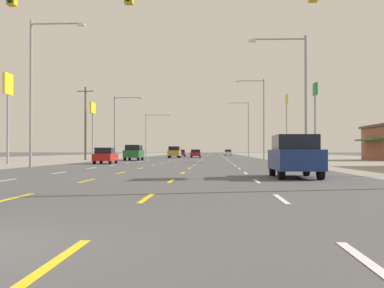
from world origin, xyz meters
The scene contains 23 objects.
ground_plane centered at (0.00, 66.00, 0.00)m, with size 572.00×572.00×0.00m, color #4C4C4F.
lot_apron_left centered at (-24.75, 66.00, 0.00)m, with size 28.00×440.00×0.01m, color gray.
lot_apron_right centered at (24.75, 66.00, 0.00)m, with size 28.00×440.00×0.01m, color gray.
lane_markings centered at (0.00, 104.50, 0.01)m, with size 10.64×227.60×0.01m.
signal_span_wire centered at (0.23, 11.94, 5.11)m, with size 26.91×0.53×9.07m.
suv_far_right_nearest centered at (7.24, 17.47, 1.03)m, with size 1.98×4.90×1.98m.
hatchback_far_left_near centered at (-6.86, 41.42, 0.78)m, with size 1.72×3.90×1.54m.
suv_far_left_mid centered at (-6.76, 57.68, 1.03)m, with size 1.98×4.90×1.98m.
suv_inner_left_midfar centered at (-3.41, 80.47, 1.03)m, with size 1.98×4.90×1.98m.
sedan_center_turn_far centered at (0.08, 85.19, 0.76)m, with size 1.80×4.50×1.46m.
sedan_inner_left_farther centered at (-3.56, 99.64, 0.76)m, with size 1.80×4.50×1.46m.
hatchback_far_right_farthest centered at (6.92, 124.13, 0.78)m, with size 1.72×3.90×1.54m.
pole_sign_left_row_1 centered at (-15.84, 40.27, 6.43)m, with size 0.24×1.95×8.51m.
pole_sign_left_row_2 centered at (-14.49, 67.62, 6.57)m, with size 0.24×2.68×8.39m.
pole_sign_right_row_1 centered at (14.49, 49.50, 6.26)m, with size 0.24×1.66×8.65m.
pole_sign_right_row_2 centered at (15.74, 80.25, 7.81)m, with size 0.24×1.68×10.82m.
streetlight_left_row_0 centered at (-9.77, 30.79, 6.27)m, with size 4.15×0.26×10.95m.
streetlight_right_row_0 centered at (9.72, 30.79, 5.60)m, with size 4.23×0.26×9.64m.
streetlight_left_row_1 centered at (-9.73, 62.21, 5.10)m, with size 3.95×0.26×8.74m.
streetlight_right_row_1 centered at (9.80, 62.21, 6.23)m, with size 3.92×0.26×10.93m.
streetlight_left_row_2 centered at (-9.53, 93.63, 5.13)m, with size 4.99×0.26×8.58m.
streetlight_right_row_2 centered at (9.80, 93.63, 6.23)m, with size 3.96×0.26×10.93m.
utility_pole_left_row_1 centered at (-13.90, 61.14, 5.13)m, with size 2.20×0.26×9.87m.
Camera 1 is at (3.54, -6.15, 1.25)m, focal length 47.31 mm.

